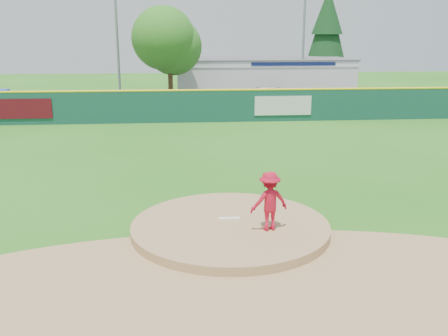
{
  "coord_description": "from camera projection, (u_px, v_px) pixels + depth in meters",
  "views": [
    {
      "loc": [
        -1.31,
        -12.91,
        5.31
      ],
      "look_at": [
        0.0,
        2.0,
        1.3
      ],
      "focal_mm": 40.0,
      "sensor_mm": 36.0,
      "label": 1
    }
  ],
  "objects": [
    {
      "name": "pitching_rubber",
      "position": [
        229.0,
        218.0,
        14.13
      ],
      "size": [
        0.6,
        0.15,
        0.04
      ],
      "primitive_type": "cube",
      "color": "white",
      "rests_on": "pitchers_mound"
    },
    {
      "name": "ground",
      "position": [
        230.0,
        231.0,
        13.91
      ],
      "size": [
        120.0,
        120.0,
        0.0
      ],
      "primitive_type": "plane",
      "color": "#286B19",
      "rests_on": "ground"
    },
    {
      "name": "light_pole_left",
      "position": [
        116.0,
        25.0,
        37.82
      ],
      "size": [
        1.75,
        0.25,
        11.0
      ],
      "color": "gray",
      "rests_on": "ground"
    },
    {
      "name": "pitcher",
      "position": [
        269.0,
        201.0,
        13.18
      ],
      "size": [
        1.15,
        0.82,
        1.6
      ],
      "primitive_type": "imported",
      "rotation": [
        0.0,
        0.0,
        3.38
      ],
      "color": "#B50F28",
      "rests_on": "pitchers_mound"
    },
    {
      "name": "light_pole_right",
      "position": [
        304.0,
        32.0,
        41.14
      ],
      "size": [
        1.75,
        0.25,
        10.0
      ],
      "color": "gray",
      "rests_on": "ground"
    },
    {
      "name": "infield_dirt_arc",
      "position": [
        244.0,
        283.0,
        11.02
      ],
      "size": [
        15.4,
        15.4,
        0.01
      ],
      "primitive_type": "cylinder",
      "color": "#9E774C",
      "rests_on": "ground"
    },
    {
      "name": "outfield_fence",
      "position": [
        201.0,
        105.0,
        30.95
      ],
      "size": [
        40.0,
        0.14,
        2.07
      ],
      "color": "#144136",
      "rests_on": "ground"
    },
    {
      "name": "deciduous_tree",
      "position": [
        170.0,
        45.0,
        36.62
      ],
      "size": [
        5.6,
        5.6,
        7.36
      ],
      "color": "#382314",
      "rests_on": "ground"
    },
    {
      "name": "playground_slide",
      "position": [
        0.0,
        101.0,
        34.56
      ],
      "size": [
        1.05,
        2.97,
        1.64
      ],
      "color": "blue",
      "rests_on": "ground"
    },
    {
      "name": "parking_lot",
      "position": [
        197.0,
        103.0,
        39.89
      ],
      "size": [
        44.0,
        16.0,
        0.02
      ],
      "primitive_type": "cube",
      "color": "#38383A",
      "rests_on": "ground"
    },
    {
      "name": "van",
      "position": [
        275.0,
        96.0,
        38.61
      ],
      "size": [
        5.63,
        3.39,
        1.46
      ],
      "primitive_type": "imported",
      "rotation": [
        0.0,
        0.0,
        1.38
      ],
      "color": "silver",
      "rests_on": "parking_lot"
    },
    {
      "name": "pool_building_grp",
      "position": [
        261.0,
        77.0,
        44.77
      ],
      "size": [
        15.2,
        8.2,
        3.31
      ],
      "color": "silver",
      "rests_on": "ground"
    },
    {
      "name": "fence_banners",
      "position": [
        155.0,
        107.0,
        30.65
      ],
      "size": [
        19.58,
        0.04,
        1.2
      ],
      "color": "#530B14",
      "rests_on": "ground"
    },
    {
      "name": "conifer_tree",
      "position": [
        327.0,
        32.0,
        48.22
      ],
      "size": [
        4.4,
        4.4,
        9.5
      ],
      "color": "#382314",
      "rests_on": "ground"
    },
    {
      "name": "pitchers_mound",
      "position": [
        230.0,
        231.0,
        13.91
      ],
      "size": [
        5.5,
        5.5,
        0.5
      ],
      "primitive_type": "cylinder",
      "color": "#9E774C",
      "rests_on": "ground"
    }
  ]
}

